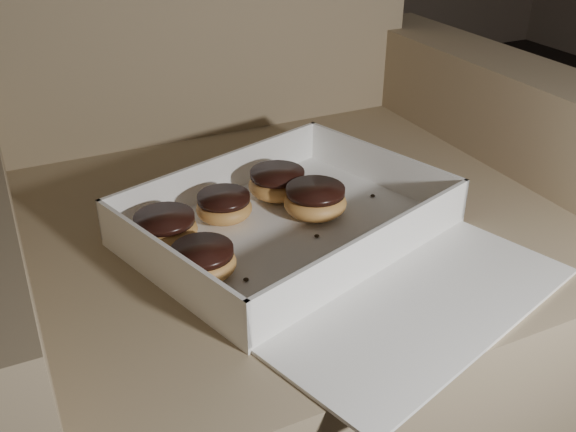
# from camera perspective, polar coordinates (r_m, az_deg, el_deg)

# --- Properties ---
(armchair) EXTENTS (1.01, 0.85, 1.05)m
(armchair) POSITION_cam_1_polar(r_m,az_deg,el_deg) (1.09, -1.76, -3.90)
(armchair) COLOR #9B8763
(armchair) RESTS_ON floor
(bakery_box) EXTENTS (0.53, 0.57, 0.07)m
(bakery_box) POSITION_cam_1_polar(r_m,az_deg,el_deg) (0.86, 2.13, -1.77)
(bakery_box) COLOR white
(bakery_box) RESTS_ON armchair
(donut_a) EXTENTS (0.09, 0.09, 0.04)m
(donut_a) POSITION_cam_1_polar(r_m,az_deg,el_deg) (0.96, -0.95, 2.93)
(donut_a) COLOR #DA914C
(donut_a) RESTS_ON bakery_box
(donut_b) EXTENTS (0.09, 0.09, 0.04)m
(donut_b) POSITION_cam_1_polar(r_m,az_deg,el_deg) (0.86, -10.86, -1.12)
(donut_b) COLOR #DA914C
(donut_b) RESTS_ON bakery_box
(donut_c) EXTENTS (0.08, 0.08, 0.04)m
(donut_c) POSITION_cam_1_polar(r_m,az_deg,el_deg) (0.90, -5.71, 0.85)
(donut_c) COLOR #DA914C
(donut_c) RESTS_ON bakery_box
(donut_d) EXTENTS (0.09, 0.09, 0.04)m
(donut_d) POSITION_cam_1_polar(r_m,az_deg,el_deg) (0.91, 2.43, 1.37)
(donut_d) COLOR #DA914C
(donut_d) RESTS_ON bakery_box
(donut_e) EXTENTS (0.08, 0.08, 0.04)m
(donut_e) POSITION_cam_1_polar(r_m,az_deg,el_deg) (0.78, -7.58, -4.00)
(donut_e) COLOR #DA914C
(donut_e) RESTS_ON bakery_box
(crumb_a) EXTENTS (0.01, 0.01, 0.00)m
(crumb_a) POSITION_cam_1_polar(r_m,az_deg,el_deg) (0.87, 2.57, -1.78)
(crumb_a) COLOR black
(crumb_a) RESTS_ON bakery_box
(crumb_b) EXTENTS (0.01, 0.01, 0.00)m
(crumb_b) POSITION_cam_1_polar(r_m,az_deg,el_deg) (0.97, 7.55, 1.81)
(crumb_b) COLOR black
(crumb_b) RESTS_ON bakery_box
(crumb_c) EXTENTS (0.01, 0.01, 0.00)m
(crumb_c) POSITION_cam_1_polar(r_m,az_deg,el_deg) (0.78, -3.76, -5.66)
(crumb_c) COLOR black
(crumb_c) RESTS_ON bakery_box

